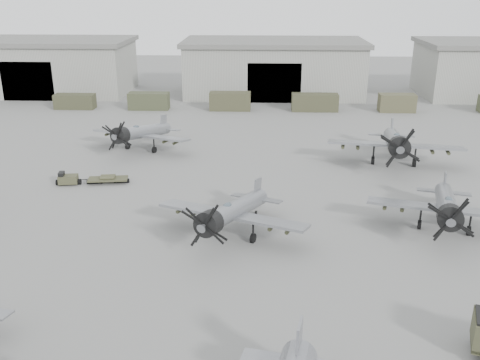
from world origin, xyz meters
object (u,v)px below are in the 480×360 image
(aircraft_mid_2, at_px, (447,207))
(aircraft_far_1, at_px, (396,142))
(aircraft_mid_1, at_px, (231,213))
(tug_trailer, at_px, (83,179))
(aircraft_far_0, at_px, (139,133))

(aircraft_mid_2, bearing_deg, aircraft_far_1, 106.52)
(aircraft_mid_1, relative_size, tug_trailer, 1.77)
(aircraft_mid_1, relative_size, aircraft_mid_2, 0.97)
(aircraft_far_0, xyz_separation_m, aircraft_far_1, (26.60, -3.79, 0.37))
(aircraft_mid_2, bearing_deg, tug_trailer, 179.09)
(aircraft_far_1, xyz_separation_m, tug_trailer, (-29.60, -6.46, -1.97))
(aircraft_far_0, relative_size, aircraft_far_1, 0.83)
(aircraft_mid_2, height_order, aircraft_far_0, aircraft_mid_2)
(aircraft_far_1, height_order, tug_trailer, aircraft_far_1)
(aircraft_mid_1, distance_m, aircraft_far_1, 22.96)
(aircraft_mid_2, relative_size, aircraft_far_1, 0.85)
(aircraft_mid_1, distance_m, aircraft_mid_2, 15.81)
(aircraft_far_0, xyz_separation_m, tug_trailer, (-3.00, -10.25, -1.61))
(aircraft_mid_1, height_order, aircraft_far_1, aircraft_far_1)
(tug_trailer, bearing_deg, aircraft_mid_1, -44.36)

